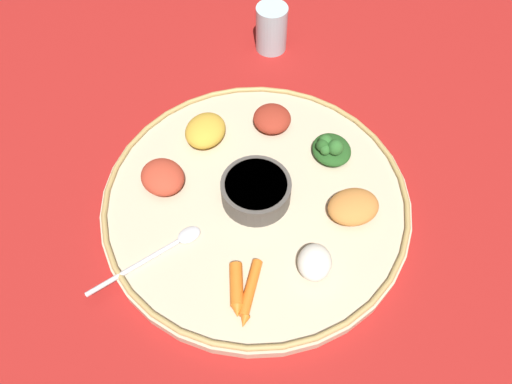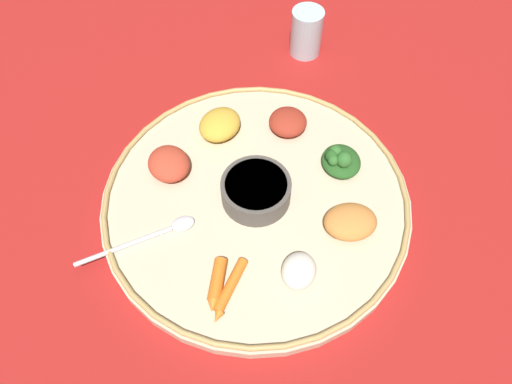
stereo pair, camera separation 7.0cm
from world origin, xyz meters
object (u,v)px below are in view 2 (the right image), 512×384
carrot_near_spoon (217,284)px  carrot_outer (231,290)px  center_bowl (256,190)px  spoon (155,234)px  greens_pile (340,160)px  drinking_glass (306,35)px

carrot_near_spoon → carrot_outer: bearing=172.1°
carrot_near_spoon → carrot_outer: (-0.02, 0.00, -0.00)m
center_bowl → spoon: bearing=37.4°
carrot_outer → carrot_near_spoon: bearing=-7.9°
spoon → carrot_near_spoon: (-0.11, 0.05, 0.00)m
greens_pile → carrot_outer: greens_pile is taller
carrot_near_spoon → carrot_outer: size_ratio=0.79×
center_bowl → carrot_near_spoon: bearing=83.0°
spoon → greens_pile: size_ratio=1.76×
center_bowl → carrot_near_spoon: (0.02, 0.15, -0.01)m
spoon → carrot_near_spoon: carrot_near_spoon is taller
carrot_outer → greens_pile: bearing=-115.0°
center_bowl → greens_pile: (-0.11, -0.08, -0.00)m
spoon → carrot_near_spoon: size_ratio=1.98×
carrot_near_spoon → center_bowl: bearing=-97.0°
spoon → greens_pile: 0.30m
spoon → center_bowl: bearing=-142.6°
carrot_outer → drinking_glass: (-0.01, -0.51, 0.01)m
carrot_outer → drinking_glass: size_ratio=1.08×
greens_pile → spoon: bearing=37.4°
spoon → greens_pile: (-0.23, -0.18, 0.01)m
center_bowl → greens_pile: bearing=-142.7°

